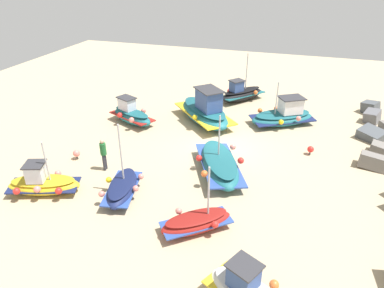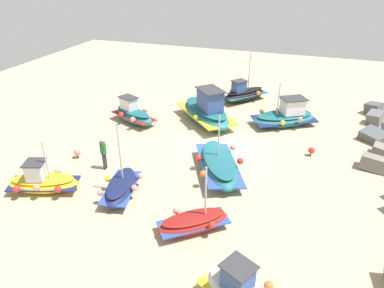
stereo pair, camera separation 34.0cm
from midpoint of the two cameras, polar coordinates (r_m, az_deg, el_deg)
ground_plane at (r=20.58m, az=5.41°, el=-0.78°), size 49.96×49.96×0.00m
fishing_boat_0 at (r=23.62m, az=2.80°, el=5.38°), size 5.25×5.19×2.53m
fishing_boat_1 at (r=18.04m, az=-22.82°, el=-5.72°), size 2.27×3.59×2.75m
fishing_boat_2 at (r=14.51m, az=0.94°, el=-12.72°), size 2.74×3.03×2.93m
fishing_boat_3 at (r=27.80m, az=8.88°, el=8.13°), size 3.86×3.52×3.74m
fishing_boat_4 at (r=24.15m, az=15.50°, el=4.39°), size 3.77×4.61×3.04m
fishing_boat_5 at (r=23.97m, az=-9.25°, el=4.86°), size 2.62×3.71×1.77m
fishing_boat_6 at (r=16.73m, az=-10.98°, el=-6.96°), size 3.21×1.84×3.56m
fishing_boat_8 at (r=18.07m, az=4.96°, el=-3.33°), size 4.94×3.63×3.16m
person_walking at (r=18.62m, az=-13.83°, el=-1.22°), size 0.32×0.32×1.78m
mooring_buoy_0 at (r=20.81m, az=19.45°, el=-1.02°), size 0.37×0.37×0.52m
mooring_buoy_1 at (r=20.37m, az=-17.88°, el=-1.30°), size 0.39×0.39×0.56m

